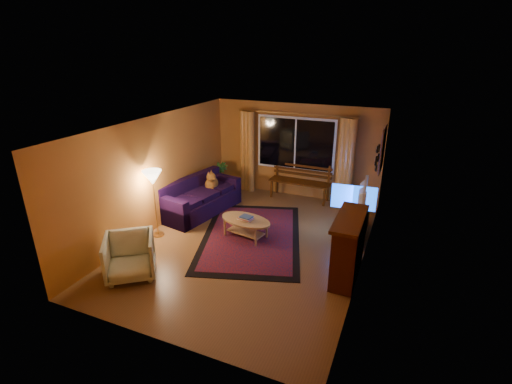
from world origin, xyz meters
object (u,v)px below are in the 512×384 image
at_px(bench, 299,190).
at_px(sofa, 201,196).
at_px(tv_console, 356,224).
at_px(floor_lamp, 155,204).
at_px(armchair, 130,254).
at_px(coffee_table, 246,228).

height_order(bench, sofa, sofa).
bearing_deg(tv_console, floor_lamp, -157.67).
bearing_deg(tv_console, bench, 137.86).
xyz_separation_m(floor_lamp, tv_console, (3.95, 1.67, -0.47)).
bearing_deg(armchair, sofa, 58.56).
xyz_separation_m(bench, floor_lamp, (-2.22, -3.20, 0.50)).
height_order(sofa, floor_lamp, floor_lamp).
relative_size(bench, armchair, 1.90).
relative_size(coffee_table, tv_console, 0.90).
distance_m(bench, floor_lamp, 3.93).
xyz_separation_m(coffee_table, tv_console, (2.15, 1.00, 0.06)).
relative_size(bench, sofa, 0.76).
bearing_deg(sofa, armchair, -73.75).
distance_m(coffee_table, tv_console, 2.38).
bearing_deg(bench, coffee_table, -97.95).
distance_m(armchair, tv_console, 4.64).
bearing_deg(coffee_table, tv_console, 24.85).
bearing_deg(floor_lamp, tv_console, 22.96).
height_order(floor_lamp, coffee_table, floor_lamp).
relative_size(bench, floor_lamp, 1.09).
bearing_deg(sofa, bench, 52.57).
distance_m(armchair, coffee_table, 2.48).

